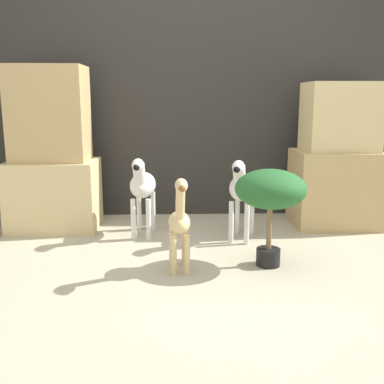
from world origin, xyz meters
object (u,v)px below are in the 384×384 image
zebra_right (242,188)px  giraffe_figurine (180,222)px  zebra_left (142,186)px  potted_palm_front (270,193)px

zebra_right → giraffe_figurine: bearing=-126.2°
zebra_left → potted_palm_front: size_ratio=1.01×
zebra_left → giraffe_figurine: bearing=-70.2°
zebra_right → zebra_left: same height
zebra_right → potted_palm_front: 0.58m
giraffe_figurine → potted_palm_front: 0.61m
zebra_right → potted_palm_front: bearing=-80.1°
zebra_left → giraffe_figurine: zebra_left is taller
zebra_right → potted_palm_front: (0.10, -0.56, 0.08)m
giraffe_figurine → potted_palm_front: bearing=9.4°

